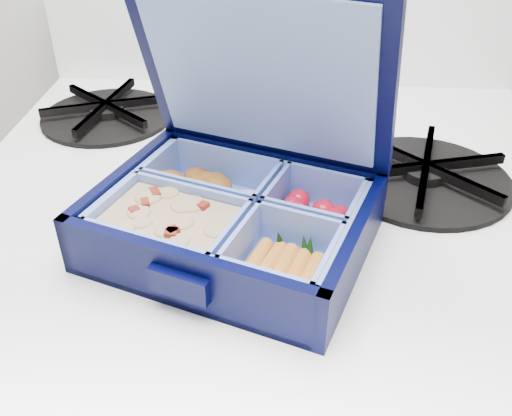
# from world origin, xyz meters

# --- Properties ---
(bento_box) EXTENTS (0.27, 0.24, 0.05)m
(bento_box) POSITION_xyz_m (-0.18, 1.55, 0.98)
(bento_box) COLOR black
(bento_box) RESTS_ON stove
(burner_grate) EXTENTS (0.22, 0.22, 0.03)m
(burner_grate) POSITION_xyz_m (0.00, 1.67, 0.97)
(burner_grate) COLOR black
(burner_grate) RESTS_ON stove
(burner_grate_rear) EXTENTS (0.21, 0.21, 0.02)m
(burner_grate_rear) POSITION_xyz_m (-0.36, 1.79, 0.96)
(burner_grate_rear) COLOR black
(burner_grate_rear) RESTS_ON stove
(fork) EXTENTS (0.11, 0.14, 0.01)m
(fork) POSITION_xyz_m (-0.17, 1.70, 0.96)
(fork) COLOR silver
(fork) RESTS_ON stove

